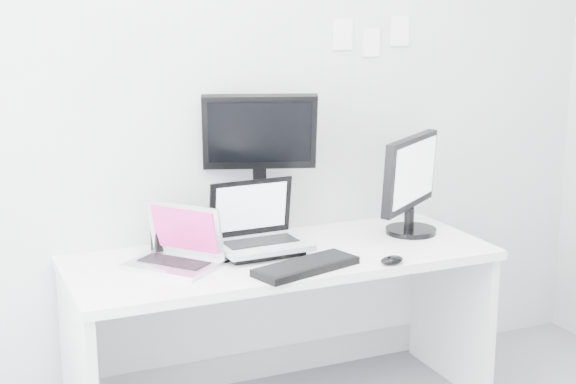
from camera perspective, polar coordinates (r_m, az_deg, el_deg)
The scene contains 12 objects.
back_wall at distance 3.78m, azimuth -2.53°, elevation 6.32°, with size 3.60×3.60×0.00m, color silver.
desk at distance 3.72m, azimuth -0.41°, elevation -9.53°, with size 1.80×0.70×0.73m, color white.
macbook at distance 3.40m, azimuth -7.86°, elevation -3.00°, with size 0.35×0.26×0.26m, color silver.
speaker at distance 3.62m, azimuth -8.33°, elevation -2.61°, with size 0.09×0.09×0.19m, color black.
dell_laptop at distance 3.54m, azimuth -1.75°, elevation -1.81°, with size 0.37×0.29×0.31m, color #B0B3B8.
rear_monitor at distance 3.73m, azimuth -1.92°, elevation 1.82°, with size 0.50×0.18×0.67m, color black.
samsung_monitor at distance 3.88m, azimuth 8.35°, elevation 0.56°, with size 0.51×0.23×0.46m, color black.
keyboard at distance 3.38m, azimuth 1.21°, elevation -5.02°, with size 0.44×0.16×0.03m, color black.
mouse at distance 3.48m, azimuth 6.99°, elevation -4.56°, with size 0.10×0.07×0.03m, color black.
wall_note_0 at distance 3.94m, azimuth 3.68°, elevation 10.51°, with size 0.10×0.00×0.14m, color white.
wall_note_1 at distance 4.01m, azimuth 5.61°, elevation 9.95°, with size 0.09×0.00×0.13m, color white.
wall_note_2 at distance 4.08m, azimuth 7.49°, elevation 10.66°, with size 0.10×0.00×0.14m, color white.
Camera 1 is at (-1.35, -1.91, 1.80)m, focal length 52.99 mm.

